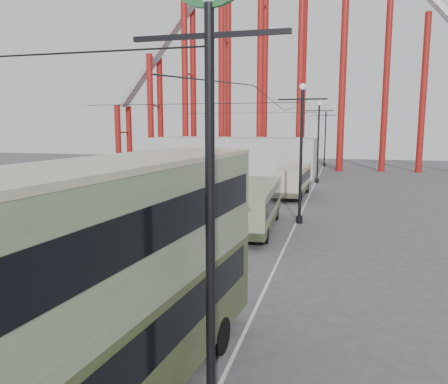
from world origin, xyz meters
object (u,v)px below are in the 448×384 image
(double_decker_bus, at_px, (121,274))
(single_decker_cream, at_px, (294,180))
(single_decker_green, at_px, (256,204))
(lamp_post_near, at_px, (209,59))
(pedestrian, at_px, (190,228))

(double_decker_bus, relative_size, single_decker_cream, 1.23)
(single_decker_cream, bearing_deg, double_decker_bus, -88.90)
(double_decker_bus, bearing_deg, single_decker_green, 96.25)
(lamp_post_near, height_order, double_decker_bus, lamp_post_near)
(lamp_post_near, distance_m, single_decker_cream, 33.26)
(single_decker_cream, relative_size, pedestrian, 4.79)
(lamp_post_near, relative_size, double_decker_bus, 0.98)
(double_decker_bus, distance_m, single_decker_green, 18.59)
(double_decker_bus, bearing_deg, lamp_post_near, 3.80)
(single_decker_green, height_order, pedestrian, single_decker_green)
(double_decker_bus, height_order, single_decker_cream, double_decker_bus)
(double_decker_bus, height_order, single_decker_green, double_decker_bus)
(double_decker_bus, height_order, pedestrian, double_decker_bus)
(lamp_post_near, relative_size, pedestrian, 5.75)
(double_decker_bus, relative_size, pedestrian, 5.88)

